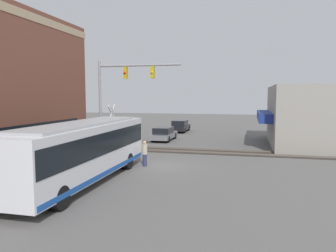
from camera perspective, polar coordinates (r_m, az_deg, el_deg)
name	(u,v)px	position (r m, az deg, el deg)	size (l,w,h in m)	color
ground_plane	(160,166)	(21.30, -1.39, -6.95)	(120.00, 120.00, 0.00)	#605E5B
shop_building	(310,116)	(32.65, 23.46, 1.68)	(12.00, 8.17, 5.40)	gray
city_bus	(83,150)	(17.49, -14.64, -4.01)	(11.50, 2.59, 3.16)	silver
traffic_signal_gantry	(120,87)	(25.63, -8.30, 6.68)	(0.42, 6.56, 7.20)	gray
crossing_signal	(112,123)	(26.65, -9.72, 0.44)	(1.41, 1.18, 3.81)	gray
rail_track_near	(179,150)	(27.03, 1.97, -4.26)	(2.60, 60.00, 0.15)	#332D28
parked_car_grey	(164,134)	(33.10, -0.73, -1.42)	(4.66, 1.82, 1.36)	slate
parked_car_black	(180,126)	(40.99, 2.14, -0.06)	(4.66, 1.82, 1.46)	black
pedestrian_near_bus	(145,153)	(21.10, -4.08, -4.79)	(0.34, 0.34, 1.63)	#2D3351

